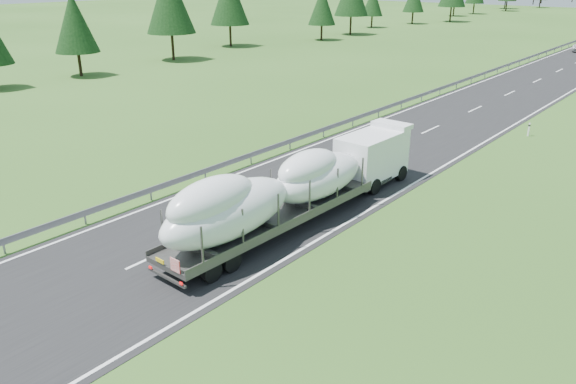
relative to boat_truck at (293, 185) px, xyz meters
The scene contains 2 objects.
ground 7.29m from the boat_truck, 111.82° to the right, with size 400.00×400.00×0.00m, color #2C511B.
boat_truck is the anchor object (origin of this frame).
Camera 1 is at (18.27, -13.17, 11.66)m, focal length 35.00 mm.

